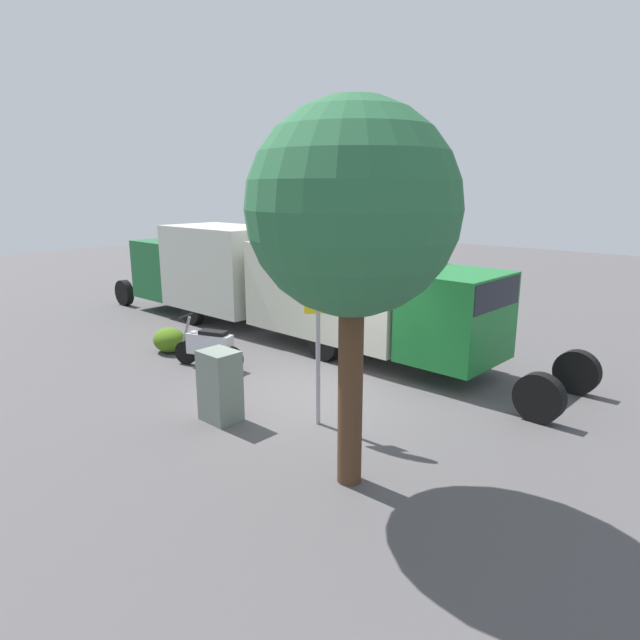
# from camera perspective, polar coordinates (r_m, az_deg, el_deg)

# --- Properties ---
(ground_plane) EXTENTS (60.00, 60.00, 0.00)m
(ground_plane) POSITION_cam_1_polar(r_m,az_deg,el_deg) (11.06, 0.24, -7.99)
(ground_plane) COLOR #4D4B4C
(box_truck_near) EXTENTS (8.51, 2.51, 2.69)m
(box_truck_near) POSITION_cam_1_polar(r_m,az_deg,el_deg) (13.25, 5.17, 2.53)
(box_truck_near) COLOR black
(box_truck_near) RESTS_ON ground
(box_truck_far) EXTENTS (6.82, 2.33, 2.94)m
(box_truck_far) POSITION_cam_1_polar(r_m,az_deg,el_deg) (17.85, -11.86, 5.44)
(box_truck_far) COLOR black
(box_truck_far) RESTS_ON ground
(motorcycle) EXTENTS (1.74, 0.81, 1.20)m
(motorcycle) POSITION_cam_1_polar(r_m,az_deg,el_deg) (12.88, -11.47, -2.66)
(motorcycle) COLOR black
(motorcycle) RESTS_ON ground
(stop_sign) EXTENTS (0.71, 0.33, 3.25)m
(stop_sign) POSITION_cam_1_polar(r_m,az_deg,el_deg) (9.19, -0.26, 1.64)
(stop_sign) COLOR #9E9EA3
(stop_sign) RESTS_ON ground
(street_tree) EXTENTS (2.76, 2.76, 5.20)m
(street_tree) POSITION_cam_1_polar(r_m,az_deg,el_deg) (7.08, 3.44, 11.19)
(street_tree) COLOR #47301E
(street_tree) RESTS_ON ground
(utility_cabinet) EXTENTS (0.68, 0.56, 1.29)m
(utility_cabinet) POSITION_cam_1_polar(r_m,az_deg,el_deg) (9.95, -10.39, -6.77)
(utility_cabinet) COLOR slate
(utility_cabinet) RESTS_ON ground
(bike_rack_hoop) EXTENTS (0.85, 0.07, 0.85)m
(bike_rack_hoop) POSITION_cam_1_polar(r_m,az_deg,el_deg) (11.69, -10.48, -7.00)
(bike_rack_hoop) COLOR #B7B7BC
(bike_rack_hoop) RESTS_ON ground
(shrub_near_sign) EXTENTS (0.92, 0.75, 0.63)m
(shrub_near_sign) POSITION_cam_1_polar(r_m,az_deg,el_deg) (14.38, -15.43, -2.03)
(shrub_near_sign) COLOR #436916
(shrub_near_sign) RESTS_ON ground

